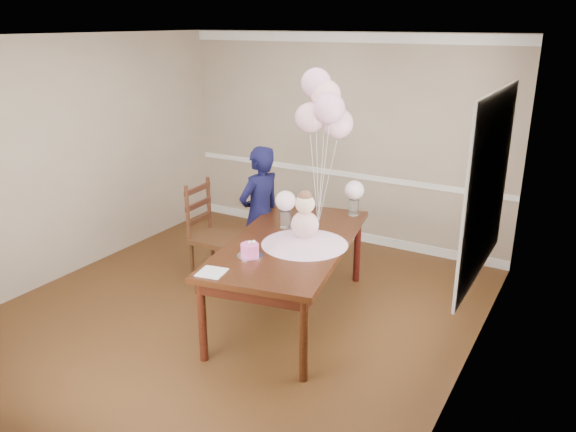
{
  "coord_description": "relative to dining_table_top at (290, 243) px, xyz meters",
  "views": [
    {
      "loc": [
        3.01,
        -4.13,
        2.83
      ],
      "look_at": [
        0.47,
        0.28,
        1.05
      ],
      "focal_mm": 35.0,
      "sensor_mm": 36.0,
      "label": 1
    }
  ],
  "objects": [
    {
      "name": "baby_head",
      "position": [
        0.17,
        -0.02,
        0.43
      ],
      "size": [
        0.19,
        0.19,
        0.19
      ],
      "primitive_type": "sphere",
      "color": "beige",
      "rests_on": "baby_torso"
    },
    {
      "name": "dining_table_top",
      "position": [
        0.0,
        0.0,
        0.0
      ],
      "size": [
        1.48,
        2.34,
        0.05
      ],
      "primitive_type": "cube",
      "rotation": [
        0.0,
        0.0,
        0.19
      ],
      "color": "black",
      "rests_on": "table_leg_fl"
    },
    {
      "name": "chair_slat_top",
      "position": [
        -1.37,
        0.3,
        0.26
      ],
      "size": [
        0.05,
        0.45,
        0.06
      ],
      "primitive_type": "cube",
      "rotation": [
        0.0,
        0.0,
        0.04
      ],
      "color": "#36170E",
      "rests_on": "dining_chair_seat"
    },
    {
      "name": "table_leg_bl",
      "position": [
        -0.64,
        0.9,
        -0.41
      ],
      "size": [
        0.09,
        0.09,
        0.76
      ],
      "primitive_type": "cylinder",
      "rotation": [
        0.0,
        0.0,
        0.19
      ],
      "color": "black",
      "rests_on": "floor"
    },
    {
      "name": "balloon_ribbon_d",
      "position": [
        -0.06,
        0.66,
        0.66
      ],
      "size": [
        0.11,
        0.1,
        1.23
      ],
      "primitive_type": "cylinder",
      "rotation": [
        -0.09,
        -0.07,
        0.19
      ],
      "color": "white",
      "rests_on": "balloon_weight"
    },
    {
      "name": "chair_rail_trim",
      "position": [
        -0.5,
        2.23,
        0.11
      ],
      "size": [
        4.5,
        0.02,
        0.07
      ],
      "primitive_type": "cube",
      "color": "white",
      "rests_on": "wall_back"
    },
    {
      "name": "chair_leg_fr",
      "position": [
        -0.94,
        0.12,
        -0.55
      ],
      "size": [
        0.05,
        0.05,
        0.48
      ],
      "primitive_type": "cylinder",
      "rotation": [
        0.0,
        0.0,
        0.04
      ],
      "color": "#3B1B10",
      "rests_on": "floor"
    },
    {
      "name": "woman",
      "position": [
        -0.71,
        0.56,
        -0.01
      ],
      "size": [
        0.51,
        0.64,
        1.56
      ],
      "primitive_type": "imported",
      "rotation": [
        0.0,
        0.0,
        -1.82
      ],
      "color": "black",
      "rests_on": "floor"
    },
    {
      "name": "balloon_ribbon_e",
      "position": [
        0.07,
        0.67,
        0.47
      ],
      "size": [
        0.14,
        0.11,
        0.85
      ],
      "primitive_type": "cylinder",
      "rotation": [
        -0.09,
        0.17,
        0.19
      ],
      "color": "silver",
      "rests_on": "balloon_weight"
    },
    {
      "name": "floor",
      "position": [
        -0.5,
        -0.26,
        -0.79
      ],
      "size": [
        4.5,
        5.0,
        0.0
      ],
      "primitive_type": "cube",
      "color": "#38200E",
      "rests_on": "ground"
    },
    {
      "name": "roses_near",
      "position": [
        -0.22,
        0.29,
        0.31
      ],
      "size": [
        0.21,
        0.21,
        0.21
      ],
      "primitive_type": "sphere",
      "color": "#FFD5DA",
      "rests_on": "rose_vase_near"
    },
    {
      "name": "cake_flower_b",
      "position": [
        -0.09,
        -0.49,
        0.16
      ],
      "size": [
        0.03,
        0.03,
        0.03
      ],
      "primitive_type": "sphere",
      "color": "white",
      "rests_on": "birthday_cake"
    },
    {
      "name": "balloon_ribbon_c",
      "position": [
        -0.01,
        0.66,
        0.6
      ],
      "size": [
        0.01,
        0.11,
        1.13
      ],
      "primitive_type": "cylinder",
      "rotation": [
        -0.09,
        0.02,
        0.19
      ],
      "color": "silver",
      "rests_on": "balloon_weight"
    },
    {
      "name": "balloon_a",
      "position": [
        -0.11,
        0.59,
        1.12
      ],
      "size": [
        0.3,
        0.3,
        0.3
      ],
      "primitive_type": "sphere",
      "color": "#E6A3B4",
      "rests_on": "balloon_ribbon_a"
    },
    {
      "name": "balloon_ribbon_a",
      "position": [
        -0.06,
        0.6,
        0.5
      ],
      "size": [
        0.1,
        0.02,
        0.91
      ],
      "primitive_type": "cylinder",
      "rotation": [
        0.0,
        -0.1,
        0.19
      ],
      "color": "white",
      "rests_on": "balloon_weight"
    },
    {
      "name": "window_blinds",
      "position": [
        1.71,
        0.24,
        0.76
      ],
      "size": [
        0.01,
        1.5,
        1.4
      ],
      "primitive_type": "cube",
      "color": "white",
      "rests_on": "wall_right"
    },
    {
      "name": "balloon_ribbon_b",
      "position": [
        0.05,
        0.59,
        0.55
      ],
      "size": [
        0.12,
        0.04,
        1.02
      ],
      "primitive_type": "cylinder",
      "rotation": [
        0.05,
        0.1,
        0.19
      ],
      "color": "white",
      "rests_on": "balloon_weight"
    },
    {
      "name": "chair_leg_fl",
      "position": [
        -1.34,
        0.1,
        -0.55
      ],
      "size": [
        0.05,
        0.05,
        0.48
      ],
      "primitive_type": "cylinder",
      "rotation": [
        0.0,
        0.0,
        0.04
      ],
      "color": "#321B0D",
      "rests_on": "floor"
    },
    {
      "name": "cake_platter",
      "position": [
        -0.12,
        -0.52,
        0.03
      ],
      "size": [
        0.28,
        0.28,
        0.01
      ],
      "primitive_type": "cylinder",
      "rotation": [
        0.0,
        0.0,
        0.19
      ],
      "color": "silver",
      "rests_on": "dining_table_top"
    },
    {
      "name": "chair_leg_bl",
      "position": [
        -1.35,
        0.5,
        -0.55
      ],
      "size": [
        0.05,
        0.05,
        0.48
      ],
      "primitive_type": "cylinder",
      "rotation": [
        0.0,
        0.0,
        0.04
      ],
      "color": "#3C1E10",
      "rests_on": "floor"
    },
    {
      "name": "table_leg_fl",
      "position": [
        -0.26,
        -1.07,
        -0.41
      ],
      "size": [
        0.09,
        0.09,
        0.76
      ],
      "primitive_type": "cylinder",
      "rotation": [
        0.0,
        0.0,
        0.19
      ],
      "color": "black",
      "rests_on": "floor"
    },
    {
      "name": "balloon_e",
      "position": [
        0.14,
        0.73,
        1.06
      ],
      "size": [
        0.3,
        0.3,
        0.3
      ],
      "primitive_type": "sphere",
      "color": "#F4ADC3",
      "rests_on": "balloon_ribbon_e"
    },
    {
      "name": "chair_leg_br",
      "position": [
        -0.95,
        0.52,
        -0.55
      ],
      "size": [
        0.05,
        0.05,
        0.48
      ],
      "primitive_type": "cylinder",
      "rotation": [
        0.0,
        0.0,
        0.04
      ],
      "color": "#3D1810",
      "rests_on": "floor"
    },
    {
      "name": "dining_chair_seat",
      "position": [
        -1.14,
        0.31,
        -0.29
      ],
      "size": [
        0.51,
        0.51,
        0.06
      ],
      "primitive_type": "cube",
      "rotation": [
        0.0,
        0.0,
        0.04
      ],
      "color": "#3A2010",
      "rests_on": "chair_leg_fl"
    },
    {
      "name": "birthday_cake",
      "position": [
        -0.12,
        -0.52,
        0.09
      ],
      "size": [
        0.19,
        0.19,
        0.11
      ],
      "primitive_type": "cylinder",
      "rotation": [
        0.0,
        0.0,
        0.19
      ],
      "color": "#F34CA3",
      "rests_on": "cake_platter"
    },
    {
      "name": "baby_skirt",
      "position": [
        0.17,
        -0.02,
        0.08
      ],
      "size": [
        0.97,
        0.97,
        0.11
      ],
      "primitive_type": "cone",
      "rotation": [
        0.0,
        0.0,
        0.19
      ],
      "color": "#DFA4C9",
      "rests_on": "dining_table_top"
    },
    {
      "name": "roses_far",
      "position": [
        0.23,
        0.99,
        0.31
      ],
      "size": [
        0.21,
        0.21,
        0.21
      ],
      "primitive_type": "sphere",
      "color": "white",
      "rests_on": "rose_vase_far"
    },
    {
      "name": "table_apron",
      "position": [
        0.0,
        -0.0,
        -0.08
      ],
      "size": [
        1.35,
        2.22,
        0.11
      ],
      "primitive_type": "cube",
      "rotation": [
        0.0,
        0.0,
        0.19
      ],
      "color": "black",
      "rests_on": "table_leg_fl"
    },
    {
      "name": "chair_slat_mid",
      "position": [
        -1.37,
        0.3,
        0.08
      ],
      "size": [
        0.05,
        0.45,
        0.06
      ],
      "primitive_type": "cube",
      "rotation": [
        0.0,
        0.0,
        0.04
      ],
      "color": "#34160E",
      "rests_on": "dining_chair_seat"
    },
    {
      "name": "table_leg_br",
      "position": [
        0.26,
        1.07,
        -0.41
      ],
      "size": [
        0.09,
        0.09,
        0.76
      ],
      "primitive_type": "cylinder",
      "rotation": [
        0.0,
        0.0,
        0.19
      ],
      "color": "black",
      "rests_on": "floor"
    },
    {
      "name": "rose_vase_far",
      "position": [
        0.23,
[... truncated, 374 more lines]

